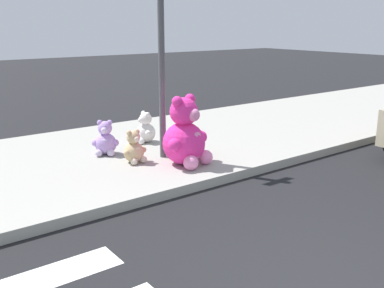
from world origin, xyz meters
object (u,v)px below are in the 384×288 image
(plush_white, at_px, (145,130))
(sign_pole, at_px, (162,59))
(plush_lime, at_px, (191,142))
(plush_pink_large, at_px, (186,137))
(plush_tan, at_px, (134,149))
(plush_lavender, at_px, (105,141))

(plush_white, bearing_deg, sign_pole, -104.34)
(plush_lime, bearing_deg, plush_pink_large, -134.33)
(plush_tan, height_order, plush_lime, plush_tan)
(plush_tan, xyz_separation_m, plush_lavender, (-0.17, 0.73, 0.02))
(plush_lavender, bearing_deg, plush_tan, -76.64)
(plush_tan, bearing_deg, plush_pink_large, -43.55)
(plush_tan, height_order, plush_white, plush_white)
(plush_tan, relative_size, plush_lime, 1.16)
(plush_tan, distance_m, plush_white, 1.33)
(plush_lime, height_order, plush_white, plush_white)
(plush_pink_large, xyz_separation_m, plush_tan, (-0.63, 0.60, -0.24))
(plush_lavender, xyz_separation_m, plush_lime, (1.31, -0.82, -0.06))
(plush_tan, distance_m, plush_lime, 1.14)
(plush_tan, height_order, plush_lavender, plush_lavender)
(plush_lime, bearing_deg, plush_white, 104.67)
(plush_tan, bearing_deg, sign_pole, -1.97)
(sign_pole, distance_m, plush_lavender, 1.79)
(plush_lime, bearing_deg, sign_pole, 172.87)
(sign_pole, xyz_separation_m, plush_white, (0.27, 1.06, -1.45))
(sign_pole, xyz_separation_m, plush_lavender, (-0.74, 0.74, -1.45))
(plush_pink_large, xyz_separation_m, plush_white, (0.21, 1.64, -0.22))
(plush_pink_large, distance_m, plush_white, 1.67)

